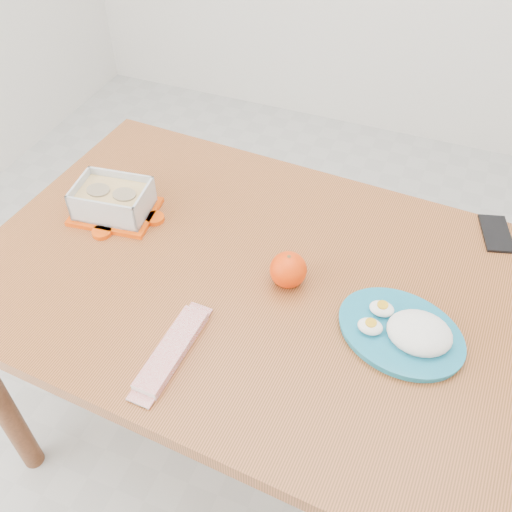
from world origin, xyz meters
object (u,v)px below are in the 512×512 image
at_px(smartphone, 496,233).
at_px(dining_table, 256,300).
at_px(orange_fruit, 288,270).
at_px(food_container, 113,200).
at_px(rice_plate, 407,331).

bearing_deg(smartphone, dining_table, -161.30).
height_order(orange_fruit, smartphone, orange_fruit).
distance_m(dining_table, smartphone, 0.61).
relative_size(dining_table, food_container, 6.05).
relative_size(orange_fruit, smartphone, 0.64).
distance_m(orange_fruit, rice_plate, 0.28).
bearing_deg(orange_fruit, rice_plate, -11.40).
height_order(rice_plate, smartphone, rice_plate).
height_order(dining_table, orange_fruit, orange_fruit).
relative_size(rice_plate, smartphone, 2.54).
bearing_deg(orange_fruit, smartphone, 38.72).
xyz_separation_m(dining_table, orange_fruit, (0.08, 0.00, 0.13)).
bearing_deg(smartphone, food_container, -178.95).
distance_m(rice_plate, smartphone, 0.42).
xyz_separation_m(rice_plate, smartphone, (0.15, 0.39, -0.02)).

